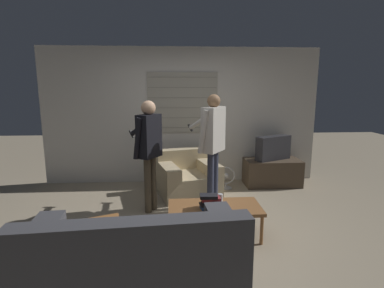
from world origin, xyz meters
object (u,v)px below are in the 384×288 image
armchair_beige (187,177)px  tv (273,148)px  couch_blue (136,262)px  soda_can (220,199)px  person_right_standing (213,137)px  person_left_standing (149,143)px  spare_remote (213,202)px  coffee_table (215,209)px  book_stack (210,201)px  floor_fan (226,178)px

armchair_beige → tv: bearing=178.4°
couch_blue → soda_can: (0.92, 1.09, 0.14)m
tv → person_right_standing: 1.65m
person_left_standing → spare_remote: 1.28m
couch_blue → person_left_standing: 1.99m
person_right_standing → coffee_table: bearing=-152.2°
person_right_standing → spare_remote: bearing=-153.4°
book_stack → spare_remote: (0.06, 0.17, -0.08)m
coffee_table → person_left_standing: bearing=135.2°
person_left_standing → tv: bearing=-31.0°
tv → spare_remote: bearing=27.2°
armchair_beige → person_right_standing: size_ratio=0.66×
couch_blue → book_stack: (0.77, 0.95, 0.17)m
coffee_table → book_stack: bearing=-135.8°
spare_remote → book_stack: bearing=-155.8°
soda_can → spare_remote: bearing=162.9°
person_left_standing → book_stack: 1.31m
person_left_standing → floor_fan: bearing=-22.1°
tv → book_stack: 2.44m
couch_blue → tv: bearing=48.9°
armchair_beige → book_stack: (0.18, -1.59, 0.19)m
person_left_standing → person_right_standing: 0.94m
person_left_standing → floor_fan: size_ratio=4.06×
soda_can → person_left_standing: bearing=140.4°
coffee_table → soda_can: soda_can is taller
spare_remote → floor_fan: (0.47, 1.65, -0.21)m
couch_blue → spare_remote: (0.83, 1.12, 0.09)m
person_left_standing → spare_remote: (0.84, -0.74, -0.62)m
spare_remote → soda_can: bearing=-62.5°
coffee_table → spare_remote: bearing=94.1°
person_right_standing → tv: bearing=-19.0°
floor_fan → spare_remote: bearing=-106.0°
armchair_beige → person_right_standing: (0.34, -0.60, 0.80)m
coffee_table → book_stack: (-0.07, -0.07, 0.13)m
armchair_beige → floor_fan: 0.76m
book_stack → soda_can: bearing=43.9°
book_stack → floor_fan: bearing=73.6°
couch_blue → person_right_standing: size_ratio=1.11×
book_stack → soda_can: book_stack is taller
couch_blue → book_stack: size_ratio=7.59×
tv → spare_remote: (-1.36, -1.80, -0.31)m
person_left_standing → book_stack: (0.78, -0.91, -0.54)m
floor_fan → coffee_table: bearing=-104.9°
coffee_table → spare_remote: 0.11m
tv → floor_fan: size_ratio=1.77×
tv → couch_blue: bearing=27.4°
soda_can → floor_fan: soda_can is taller
armchair_beige → tv: (1.61, 0.38, 0.42)m
person_right_standing → spare_remote: 1.08m
coffee_table → person_right_standing: person_right_standing is taller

